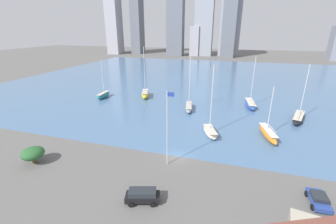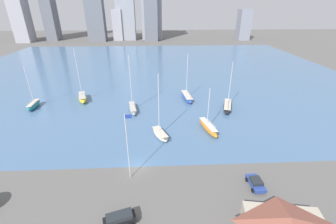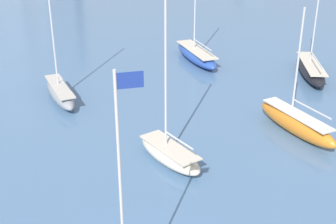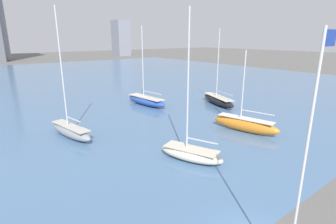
{
  "view_description": "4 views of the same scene",
  "coord_description": "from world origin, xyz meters",
  "px_view_note": "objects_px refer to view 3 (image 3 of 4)",
  "views": [
    {
      "loc": [
        8.82,
        -35.48,
        22.41
      ],
      "look_at": [
        -5.78,
        12.74,
        3.78
      ],
      "focal_mm": 24.0,
      "sensor_mm": 36.0,
      "label": 1
    },
    {
      "loc": [
        4.29,
        -35.64,
        29.45
      ],
      "look_at": [
        6.67,
        13.5,
        5.46
      ],
      "focal_mm": 24.0,
      "sensor_mm": 36.0,
      "label": 2
    },
    {
      "loc": [
        -3.34,
        -20.33,
        19.6
      ],
      "look_at": [
        4.41,
        10.75,
        4.63
      ],
      "focal_mm": 50.0,
      "sensor_mm": 36.0,
      "label": 3
    },
    {
      "loc": [
        -13.14,
        -7.89,
        12.83
      ],
      "look_at": [
        3.63,
        13.87,
        5.0
      ],
      "focal_mm": 28.0,
      "sensor_mm": 36.0,
      "label": 4
    }
  ],
  "objects_px": {
    "sailboat_blue": "(196,55)",
    "sailboat_black": "(311,69)",
    "sailboat_cream": "(170,152)",
    "flag_pole": "(122,198)",
    "sailboat_gray": "(60,91)",
    "sailboat_orange": "(296,123)"
  },
  "relations": [
    {
      "from": "sailboat_gray",
      "to": "sailboat_orange",
      "type": "bearing_deg",
      "value": -43.27
    },
    {
      "from": "sailboat_blue",
      "to": "sailboat_black",
      "type": "distance_m",
      "value": 14.25
    },
    {
      "from": "sailboat_cream",
      "to": "sailboat_orange",
      "type": "height_order",
      "value": "sailboat_cream"
    },
    {
      "from": "flag_pole",
      "to": "sailboat_gray",
      "type": "height_order",
      "value": "sailboat_gray"
    },
    {
      "from": "sailboat_black",
      "to": "sailboat_blue",
      "type": "bearing_deg",
      "value": 162.0
    },
    {
      "from": "sailboat_gray",
      "to": "sailboat_black",
      "type": "bearing_deg",
      "value": -10.77
    },
    {
      "from": "sailboat_cream",
      "to": "flag_pole",
      "type": "bearing_deg",
      "value": -134.09
    },
    {
      "from": "sailboat_black",
      "to": "sailboat_orange",
      "type": "bearing_deg",
      "value": -106.01
    },
    {
      "from": "flag_pole",
      "to": "sailboat_black",
      "type": "height_order",
      "value": "sailboat_black"
    },
    {
      "from": "sailboat_orange",
      "to": "sailboat_cream",
      "type": "bearing_deg",
      "value": 176.13
    },
    {
      "from": "sailboat_black",
      "to": "sailboat_orange",
      "type": "relative_size",
      "value": 1.29
    },
    {
      "from": "sailboat_gray",
      "to": "sailboat_orange",
      "type": "distance_m",
      "value": 23.92
    },
    {
      "from": "sailboat_cream",
      "to": "sailboat_gray",
      "type": "bearing_deg",
      "value": 96.59
    },
    {
      "from": "sailboat_blue",
      "to": "sailboat_black",
      "type": "relative_size",
      "value": 1.03
    },
    {
      "from": "sailboat_gray",
      "to": "sailboat_orange",
      "type": "relative_size",
      "value": 1.47
    },
    {
      "from": "sailboat_orange",
      "to": "sailboat_blue",
      "type": "bearing_deg",
      "value": 83.84
    },
    {
      "from": "sailboat_blue",
      "to": "sailboat_gray",
      "type": "bearing_deg",
      "value": -160.57
    },
    {
      "from": "sailboat_black",
      "to": "sailboat_orange",
      "type": "xyz_separation_m",
      "value": [
        -8.75,
        -12.88,
        0.14
      ]
    },
    {
      "from": "sailboat_gray",
      "to": "sailboat_cream",
      "type": "height_order",
      "value": "sailboat_gray"
    },
    {
      "from": "sailboat_blue",
      "to": "sailboat_orange",
      "type": "height_order",
      "value": "sailboat_blue"
    },
    {
      "from": "sailboat_orange",
      "to": "flag_pole",
      "type": "bearing_deg",
      "value": -151.64
    },
    {
      "from": "flag_pole",
      "to": "sailboat_orange",
      "type": "xyz_separation_m",
      "value": [
        17.97,
        16.12,
        -6.1
      ]
    }
  ]
}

